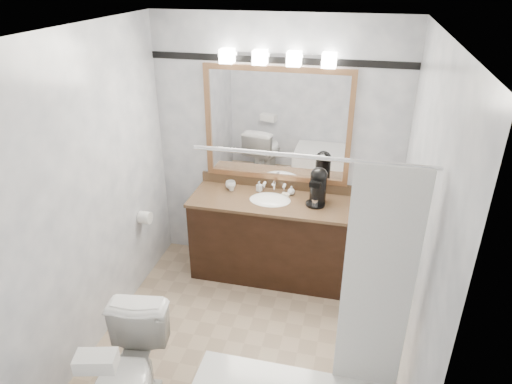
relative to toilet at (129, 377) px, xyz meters
The scene contains 14 objects.
room 1.34m from the toilet, 55.63° to the left, with size 2.42×2.62×2.52m.
vanity 1.95m from the toilet, 72.81° to the left, with size 1.53×0.58×0.97m.
mirror 2.47m from the toilet, 74.86° to the left, with size 1.40×0.04×1.10m.
vanity_light_bar 2.77m from the toilet, 74.48° to the left, with size 1.02×0.14×0.12m.
accent_stripe 2.80m from the toilet, 74.93° to the left, with size 2.40×0.01×0.06m, color black.
tp_roll 1.64m from the toilet, 110.59° to the left, with size 0.12×0.12×0.11m, color white.
toilet is the anchor object (origin of this frame).
tissue_box 0.51m from the toilet, 90.00° to the right, with size 0.23×0.13×0.10m, color white.
coffee_maker 2.25m from the toilet, 61.90° to the left, with size 0.18×0.23×0.35m.
cup_left 2.07m from the toilet, 85.95° to the left, with size 0.10×0.10×0.08m, color white.
cup_right 2.03m from the toilet, 85.31° to the left, with size 0.07×0.07×0.07m, color white.
soap_bottle_a 2.13m from the toilet, 77.92° to the left, with size 0.05×0.05×0.10m, color white.
soap_bottle_b 2.21m from the toilet, 69.50° to the left, with size 0.07×0.07×0.09m, color white.
soap_bar 2.15m from the toilet, 70.31° to the left, with size 0.08×0.05×0.02m, color beige.
Camera 1 is at (0.76, -2.76, 2.85)m, focal length 32.00 mm.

